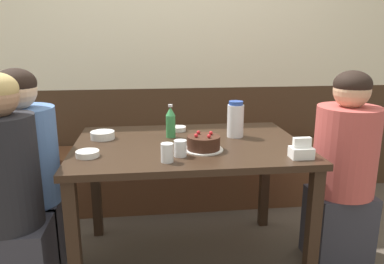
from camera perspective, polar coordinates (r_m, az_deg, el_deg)
name	(u,v)px	position (r m, az deg, el deg)	size (l,w,h in m)	color
ground_plane	(189,261)	(2.45, -0.47, -19.03)	(12.00, 12.00, 0.00)	#4C4238
back_wall	(174,48)	(3.09, -2.76, 12.61)	(4.80, 0.04, 2.50)	#3D2819
bench_seat	(177,176)	(3.07, -2.23, -6.78)	(2.54, 0.38, 0.47)	#56331E
dining_table	(189,159)	(2.15, -0.51, -4.12)	(1.28, 0.89, 0.76)	black
birthday_cake	(204,143)	(1.98, 1.77, -1.71)	(0.21, 0.21, 0.10)	white
water_pitcher	(235,120)	(2.25, 6.64, 1.90)	(0.10, 0.10, 0.22)	white
soju_bottle	(171,122)	(2.22, -3.28, 1.55)	(0.06, 0.06, 0.20)	#388E4C
napkin_holder	(301,151)	(1.93, 16.33, -2.73)	(0.11, 0.08, 0.11)	white
bowl_soup_white	(103,135)	(2.26, -13.47, -0.47)	(0.14, 0.14, 0.04)	white
bowl_rice_small	(88,154)	(1.95, -15.63, -3.21)	(0.12, 0.12, 0.03)	white
bowl_side_dish	(178,129)	(2.39, -2.17, 0.51)	(0.10, 0.10, 0.03)	white
glass_water_tall	(167,153)	(1.80, -3.82, -3.17)	(0.06, 0.06, 0.09)	silver
glass_tumbler_short	(180,148)	(1.88, -1.80, -2.50)	(0.06, 0.06, 0.08)	silver
person_teal_shirt	(27,178)	(2.27, -23.90, -6.39)	(0.36, 0.36, 1.19)	#33333D
person_pale_blue_shirt	(343,172)	(2.37, 22.05, -5.73)	(0.36, 0.36, 1.17)	#33333D
person_grey_tee	(10,204)	(2.04, -25.97, -9.79)	(0.34, 0.30, 1.19)	#33333D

